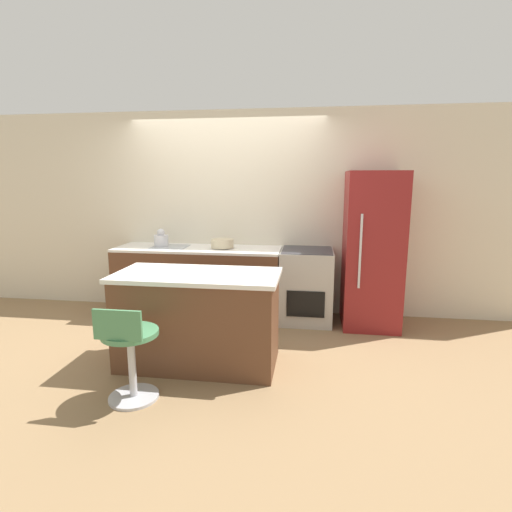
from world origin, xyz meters
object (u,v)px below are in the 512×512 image
Objects in this scene: refrigerator at (372,250)px; kettle at (161,239)px; mixing_bowl at (222,243)px; oven_range at (306,286)px; stool_chair at (130,352)px.

refrigerator is 2.62m from kettle.
refrigerator reaches higher than mixing_bowl.
mixing_bowl is (-1.06, 0.01, 0.50)m from oven_range.
mixing_bowl reaches higher than oven_range.
stool_chair is 2.21m from kettle.
oven_range is 4.02× the size of kettle.
kettle is (-1.86, 0.01, 0.54)m from oven_range.
refrigerator is (0.76, -0.03, 0.47)m from oven_range.
refrigerator reaches higher than stool_chair.
kettle reaches higher than stool_chair.
kettle is at bearing 180.00° from mixing_bowl.
refrigerator is 6.51× the size of mixing_bowl.
oven_range reaches higher than stool_chair.
mixing_bowl is (-1.82, 0.04, 0.03)m from refrigerator.
mixing_bowl is at bearing 179.47° from oven_range.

